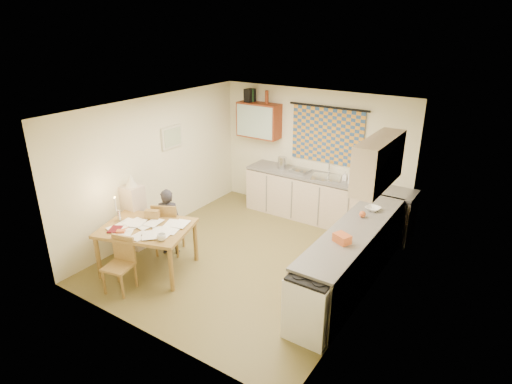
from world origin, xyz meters
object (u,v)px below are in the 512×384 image
Objects in this scene: counter_back at (325,200)px; dining_table at (148,248)px; stove at (312,305)px; person at (168,222)px; counter_right at (353,257)px; shelf_stand at (135,217)px; chair_far at (169,237)px.

dining_table is at bearing -117.08° from counter_back.
dining_table is (-2.82, -0.04, -0.05)m from stove.
person reaches higher than stove.
counter_right is 3.03m from person.
stove is 0.75× the size of person.
stove reaches higher than dining_table.
stove is (0.00, -1.34, -0.02)m from counter_right.
stove is (1.23, -3.06, -0.02)m from counter_back.
counter_right is 3.39× the size of stove.
counter_right is at bearing 90.00° from stove.
shelf_stand reaches higher than counter_right.
person is 1.02× the size of shelf_stand.
counter_back is 3.05m from person.
dining_table is 1.39× the size of shelf_stand.
stove is 2.82m from dining_table.
chair_far is (-1.70, -2.53, -0.16)m from counter_back.
counter_back is 3.49m from dining_table.
counter_back is at bearing 125.54° from counter_right.
person is (0.02, -0.01, 0.29)m from chair_far.
dining_table is 0.85m from shelf_stand.
person reaches higher than counter_right.
stove is 3.56m from shelf_stand.
counter_right is 3.05m from chair_far.
shelf_stand is at bearing -130.48° from counter_back.
counter_back and counter_right have the same top height.
counter_back is at bearing -156.37° from person.
chair_far reaches higher than counter_back.
stove is at bearing 142.95° from chair_far.
shelf_stand is at bearing 174.21° from stove.
person reaches higher than chair_far.
person is (-1.68, -2.54, 0.13)m from counter_back.
shelf_stand is at bearing -164.51° from counter_right.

